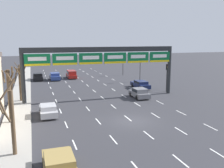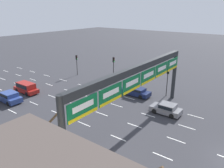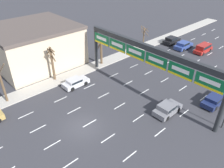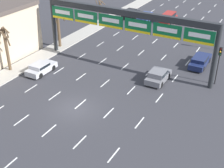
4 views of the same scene
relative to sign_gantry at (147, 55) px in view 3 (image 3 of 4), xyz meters
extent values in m
plane|color=#333338|center=(0.00, -10.76, -5.87)|extent=(220.00, 220.00, 0.00)
cube|color=#A8A399|center=(-11.30, -10.76, -5.80)|extent=(2.80, 110.00, 0.15)
cube|color=white|center=(-6.60, -14.76, -5.87)|extent=(0.12, 2.00, 0.01)
cube|color=white|center=(-6.60, -9.76, -5.87)|extent=(0.12, 2.00, 0.01)
cube|color=white|center=(-6.60, -4.76, -5.87)|extent=(0.12, 2.00, 0.01)
cube|color=white|center=(-6.60, 0.24, -5.87)|extent=(0.12, 2.00, 0.01)
cube|color=white|center=(-6.60, 5.24, -5.87)|extent=(0.12, 2.00, 0.01)
cube|color=white|center=(-6.60, 10.24, -5.87)|extent=(0.12, 2.00, 0.01)
cube|color=white|center=(-6.60, 15.24, -5.87)|extent=(0.12, 2.00, 0.01)
cube|color=white|center=(-6.60, 20.24, -5.87)|extent=(0.12, 2.00, 0.01)
cube|color=white|center=(-6.60, 25.24, -5.87)|extent=(0.12, 2.00, 0.01)
cube|color=white|center=(-6.60, 30.24, -5.87)|extent=(0.12, 2.00, 0.01)
cube|color=white|center=(-6.60, 35.24, -5.87)|extent=(0.12, 2.00, 0.01)
cube|color=white|center=(-3.30, -14.76, -5.87)|extent=(0.12, 2.00, 0.01)
cube|color=white|center=(-3.30, -9.76, -5.87)|extent=(0.12, 2.00, 0.01)
cube|color=white|center=(-3.30, -4.76, -5.87)|extent=(0.12, 2.00, 0.01)
cube|color=white|center=(-3.30, 0.24, -5.87)|extent=(0.12, 2.00, 0.01)
cube|color=white|center=(-3.30, 5.24, -5.87)|extent=(0.12, 2.00, 0.01)
cube|color=white|center=(-3.30, 10.24, -5.87)|extent=(0.12, 2.00, 0.01)
cube|color=white|center=(-3.30, 15.24, -5.87)|extent=(0.12, 2.00, 0.01)
cube|color=white|center=(-3.30, 20.24, -5.87)|extent=(0.12, 2.00, 0.01)
cube|color=white|center=(-3.30, 25.24, -5.87)|extent=(0.12, 2.00, 0.01)
cube|color=white|center=(-3.30, 30.24, -5.87)|extent=(0.12, 2.00, 0.01)
cube|color=white|center=(0.00, -14.76, -5.87)|extent=(0.12, 2.00, 0.01)
cube|color=white|center=(0.00, -9.76, -5.87)|extent=(0.12, 2.00, 0.01)
cube|color=white|center=(0.00, -4.76, -5.87)|extent=(0.12, 2.00, 0.01)
cube|color=white|center=(0.00, 0.24, -5.87)|extent=(0.12, 2.00, 0.01)
cube|color=white|center=(0.00, 5.24, -5.87)|extent=(0.12, 2.00, 0.01)
cube|color=white|center=(0.00, 10.24, -5.87)|extent=(0.12, 2.00, 0.01)
cube|color=white|center=(0.00, 15.24, -5.87)|extent=(0.12, 2.00, 0.01)
cube|color=white|center=(0.00, 20.24, -5.87)|extent=(0.12, 2.00, 0.01)
cube|color=white|center=(0.00, 25.24, -5.87)|extent=(0.12, 2.00, 0.01)
cube|color=white|center=(3.30, -14.76, -5.87)|extent=(0.12, 2.00, 0.01)
cube|color=white|center=(3.30, -9.76, -5.87)|extent=(0.12, 2.00, 0.01)
cube|color=white|center=(3.30, -4.76, -5.87)|extent=(0.12, 2.00, 0.01)
cube|color=white|center=(3.30, 0.24, -5.87)|extent=(0.12, 2.00, 0.01)
cube|color=white|center=(3.30, 5.24, -5.87)|extent=(0.12, 2.00, 0.01)
cube|color=white|center=(3.30, 10.24, -5.87)|extent=(0.12, 2.00, 0.01)
cube|color=white|center=(3.30, 15.24, -5.87)|extent=(0.12, 2.00, 0.01)
cube|color=white|center=(6.60, -9.76, -5.87)|extent=(0.12, 2.00, 0.01)
cube|color=white|center=(6.60, -4.76, -5.87)|extent=(0.12, 2.00, 0.01)
cube|color=white|center=(6.60, 0.24, -5.87)|extent=(0.12, 2.00, 0.01)
cube|color=white|center=(6.60, 5.24, -5.87)|extent=(0.12, 2.00, 0.01)
cube|color=white|center=(6.60, 10.24, -5.87)|extent=(0.12, 2.00, 0.01)
cylinder|color=#232628|center=(-10.70, 0.06, -2.21)|extent=(0.54, 0.54, 7.32)
cylinder|color=#232628|center=(10.70, 0.06, -2.21)|extent=(0.54, 0.54, 7.32)
cube|color=#232628|center=(0.00, 0.06, 1.09)|extent=(21.40, 0.60, 0.70)
cube|color=#0C6033|center=(-8.81, -0.28, -0.12)|extent=(3.27, 0.08, 1.53)
cube|color=white|center=(-8.81, -0.33, 0.02)|extent=(2.29, 0.02, 0.49)
cube|color=yellow|center=(-8.81, -0.33, -0.75)|extent=(3.21, 0.02, 0.28)
cube|color=#0C6033|center=(-5.28, -0.28, -0.12)|extent=(3.27, 0.08, 1.53)
cube|color=white|center=(-5.28, -0.33, 0.02)|extent=(2.29, 0.02, 0.49)
cube|color=yellow|center=(-5.28, -0.33, -0.75)|extent=(3.21, 0.02, 0.28)
cube|color=#0C6033|center=(-1.76, -0.28, -0.12)|extent=(3.27, 0.08, 1.53)
cube|color=white|center=(-1.76, -0.33, 0.02)|extent=(2.29, 0.02, 0.49)
cube|color=yellow|center=(-1.76, -0.33, -0.75)|extent=(3.21, 0.02, 0.28)
cube|color=#0C6033|center=(1.76, -0.28, -0.12)|extent=(3.27, 0.08, 1.53)
cube|color=white|center=(1.76, -0.33, 0.02)|extent=(2.29, 0.02, 0.49)
cube|color=yellow|center=(1.76, -0.33, -0.75)|extent=(3.21, 0.02, 0.28)
cube|color=#0C6033|center=(5.28, -0.28, -0.12)|extent=(3.27, 0.08, 1.53)
cube|color=white|center=(5.28, -0.33, 0.02)|extent=(2.29, 0.02, 0.49)
cube|color=yellow|center=(5.28, -0.33, -0.75)|extent=(3.21, 0.02, 0.28)
cube|color=#0C6033|center=(8.81, -0.28, -0.12)|extent=(3.27, 0.08, 1.53)
cube|color=white|center=(8.81, -0.33, 0.02)|extent=(2.29, 0.02, 0.49)
cube|color=yellow|center=(8.81, -0.33, -0.75)|extent=(3.21, 0.02, 0.28)
cube|color=#C6B293|center=(-19.61, -6.67, -2.71)|extent=(13.02, 13.51, 6.32)
cube|color=#4C423D|center=(-19.61, -6.67, 0.70)|extent=(13.28, 13.78, 0.50)
cube|color=black|center=(-8.44, 19.27, -5.30)|extent=(1.88, 4.17, 0.75)
cube|color=black|center=(-8.44, 19.02, -4.64)|extent=(1.73, 2.17, 0.57)
cube|color=black|center=(-8.44, 19.02, -4.64)|extent=(1.77, 2.00, 0.41)
cylinder|color=black|center=(-9.29, 20.52, -5.54)|extent=(0.22, 0.66, 0.66)
cylinder|color=black|center=(-7.59, 20.52, -5.54)|extent=(0.22, 0.66, 0.66)
cylinder|color=black|center=(-9.29, 18.02, -5.54)|extent=(0.22, 0.66, 0.66)
cylinder|color=black|center=(-7.59, 18.02, -5.54)|extent=(0.22, 0.66, 0.66)
cube|color=slate|center=(5.08, -1.34, -5.35)|extent=(1.85, 3.92, 0.65)
cube|color=slate|center=(5.08, -1.58, -4.74)|extent=(1.71, 2.04, 0.56)
cube|color=black|center=(5.08, -1.58, -4.74)|extent=(1.74, 1.88, 0.41)
cylinder|color=black|center=(4.24, -0.16, -5.54)|extent=(0.22, 0.66, 0.66)
cylinder|color=black|center=(5.92, -0.16, -5.54)|extent=(0.22, 0.66, 0.66)
cylinder|color=black|center=(4.24, -2.52, -5.54)|extent=(0.22, 0.66, 0.66)
cylinder|color=black|center=(5.92, -2.52, -5.54)|extent=(0.22, 0.66, 0.66)
cube|color=#19234C|center=(8.17, 5.14, -5.34)|extent=(1.77, 4.86, 0.68)
cube|color=#19234C|center=(8.17, 4.85, -4.78)|extent=(1.63, 2.53, 0.43)
cube|color=black|center=(8.17, 4.85, -4.78)|extent=(1.66, 2.33, 0.31)
cylinder|color=black|center=(7.38, 6.60, -5.54)|extent=(0.22, 0.66, 0.66)
cylinder|color=black|center=(7.38, 3.68, -5.54)|extent=(0.22, 0.66, 0.66)
cylinder|color=black|center=(8.97, 3.68, -5.54)|extent=(0.22, 0.66, 0.66)
cube|color=navy|center=(-5.08, 18.63, -5.30)|extent=(1.91, 4.36, 0.74)
cube|color=navy|center=(-5.08, 18.36, -4.64)|extent=(1.75, 2.27, 0.59)
cube|color=black|center=(-5.08, 18.36, -4.64)|extent=(1.79, 2.09, 0.42)
cylinder|color=black|center=(-5.95, 19.94, -5.54)|extent=(0.22, 0.66, 0.66)
cylinder|color=black|center=(-4.22, 19.94, -5.54)|extent=(0.22, 0.66, 0.66)
cylinder|color=black|center=(-5.95, 17.32, -5.54)|extent=(0.22, 0.66, 0.66)
cylinder|color=black|center=(-4.22, 17.32, -5.54)|extent=(0.22, 0.66, 0.66)
cube|color=maroon|center=(-1.42, 19.92, -5.36)|extent=(1.79, 4.60, 0.62)
cube|color=maroon|center=(-1.42, 19.88, -4.63)|extent=(1.64, 3.22, 0.85)
cube|color=black|center=(-1.42, 19.88, -4.63)|extent=(1.68, 2.96, 0.61)
cylinder|color=black|center=(-2.23, 21.30, -5.54)|extent=(0.22, 0.66, 0.66)
cylinder|color=black|center=(-0.62, 21.30, -5.54)|extent=(0.22, 0.66, 0.66)
cylinder|color=black|center=(-2.23, 18.54, -5.54)|extent=(0.22, 0.66, 0.66)
cylinder|color=black|center=(-0.62, 18.54, -5.54)|extent=(0.22, 0.66, 0.66)
cube|color=#B7B7BC|center=(-8.07, -6.17, -5.35)|extent=(1.79, 4.00, 0.65)
cube|color=#B7B7BC|center=(-8.07, -6.41, -4.80)|extent=(1.65, 2.08, 0.44)
cube|color=black|center=(-8.07, -6.41, -4.80)|extent=(1.68, 1.91, 0.32)
cylinder|color=black|center=(-8.88, -4.97, -5.54)|extent=(0.22, 0.66, 0.66)
cylinder|color=black|center=(-7.26, -4.97, -5.54)|extent=(0.22, 0.66, 0.66)
cylinder|color=black|center=(-8.88, -7.37, -5.54)|extent=(0.22, 0.66, 0.66)
cylinder|color=black|center=(-7.26, -7.37, -5.54)|extent=(0.22, 0.66, 0.66)
cylinder|color=brown|center=(-11.05, -15.38, -3.35)|extent=(0.30, 0.30, 4.74)
cylinder|color=brown|center=(-11.33, -14.83, -1.05)|extent=(1.25, 0.72, 1.60)
cylinder|color=brown|center=(-11.66, 13.54, -3.85)|extent=(0.27, 0.27, 3.74)
cylinder|color=brown|center=(-11.04, 13.25, -2.58)|extent=(0.73, 1.37, 1.84)
cylinder|color=brown|center=(-11.08, 13.19, -1.90)|extent=(0.85, 1.29, 1.32)
cylinder|color=brown|center=(-11.95, 13.10, -2.16)|extent=(1.02, 0.74, 1.22)
cylinder|color=brown|center=(-11.77, 13.97, -2.67)|extent=(0.99, 0.36, 1.30)
cylinder|color=brown|center=(-11.79, -7.64, -3.06)|extent=(0.36, 0.36, 5.32)
cylinder|color=brown|center=(-12.21, -7.75, -1.04)|extent=(0.43, 1.00, 1.17)
cylinder|color=brown|center=(-11.51, -7.43, -1.16)|extent=(0.62, 0.77, 1.15)
cylinder|color=brown|center=(-11.50, -7.47, -2.01)|extent=(0.55, 0.80, 1.46)
cylinder|color=brown|center=(-11.40, -7.61, -0.58)|extent=(0.23, 0.92, 1.07)
cylinder|color=brown|center=(-11.76, -7.91, -1.00)|extent=(0.71, 0.24, 1.14)
cylinder|color=brown|center=(-11.11, 1.46, -3.47)|extent=(0.40, 0.40, 4.51)
cylinder|color=brown|center=(-10.44, 1.79, -1.31)|extent=(0.89, 1.53, 1.80)
cylinder|color=brown|center=(-11.65, 1.70, -2.32)|extent=(0.71, 1.31, 1.91)
cylinder|color=brown|center=(-11.37, 1.14, -1.60)|extent=(0.87, 0.77, 1.10)
camera|label=1|loc=(-9.56, -33.69, 2.55)|focal=40.00mm
camera|label=2|loc=(-19.64, -11.17, 7.02)|focal=35.00mm
camera|label=3|loc=(16.31, -21.08, 11.89)|focal=35.00mm
camera|label=4|loc=(15.76, -31.59, 11.36)|focal=50.00mm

